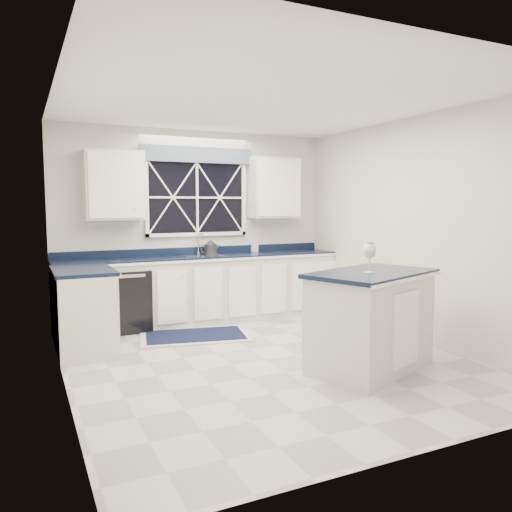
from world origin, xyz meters
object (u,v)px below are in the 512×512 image
dishwasher (125,299)px  kettle (211,248)px  faucet (199,243)px  island (371,320)px  wine_glass (370,251)px  soap_bottle (255,246)px

dishwasher → kettle: (1.25, 0.12, 0.63)m
faucet → kettle: bearing=-27.5°
island → dishwasher: bearing=105.1°
faucet → wine_glass: size_ratio=1.00×
kettle → dishwasher: bearing=-174.4°
dishwasher → faucet: bearing=10.0°
dishwasher → kettle: 1.40m
faucet → island: 3.03m
wine_glass → soap_bottle: size_ratio=1.71×
dishwasher → island: (1.92, -2.66, 0.09)m
island → kettle: 2.91m
dishwasher → wine_glass: 3.38m
dishwasher → soap_bottle: bearing=6.3°
dishwasher → faucet: (1.10, 0.19, 0.69)m
island → soap_bottle: 2.93m
soap_bottle → faucet: bearing=-178.4°
soap_bottle → wine_glass: bearing=-93.2°
wine_glass → faucet: bearing=104.1°
faucet → wine_glass: bearing=-75.9°
kettle → island: bearing=-76.2°
dishwasher → kettle: bearing=5.4°
island → wine_glass: size_ratio=5.03×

